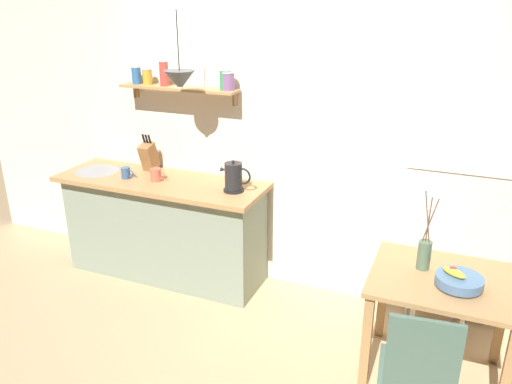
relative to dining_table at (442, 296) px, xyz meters
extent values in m
plane|color=tan|center=(-1.33, 0.17, -0.61)|extent=(14.00, 14.00, 0.00)
cube|color=silver|center=(-1.13, 0.82, 0.74)|extent=(6.80, 0.10, 2.70)
cube|color=white|center=(0.00, 0.76, 0.86)|extent=(0.72, 0.01, 0.60)
cube|color=silver|center=(0.00, 0.77, 0.86)|extent=(0.66, 0.01, 0.54)
cube|color=gray|center=(-2.33, 0.49, -0.18)|extent=(1.74, 0.52, 0.88)
cube|color=tan|center=(-2.33, 0.47, 0.28)|extent=(1.83, 0.63, 0.04)
cylinder|color=#B7BABF|center=(-2.97, 0.45, 0.30)|extent=(0.38, 0.38, 0.01)
cube|color=tan|center=(-2.22, 0.66, 1.05)|extent=(1.05, 0.18, 0.02)
cube|color=#99754C|center=(-2.69, 0.74, 0.99)|extent=(0.02, 0.06, 0.12)
cube|color=#99754C|center=(-1.75, 0.74, 0.99)|extent=(0.02, 0.06, 0.12)
cylinder|color=#3366A3|center=(-2.62, 0.66, 1.13)|extent=(0.08, 0.08, 0.14)
cylinder|color=silver|center=(-2.62, 0.66, 1.20)|extent=(0.08, 0.08, 0.01)
cylinder|color=gold|center=(-2.51, 0.66, 1.12)|extent=(0.08, 0.08, 0.12)
cylinder|color=silver|center=(-2.51, 0.66, 1.19)|extent=(0.08, 0.08, 0.01)
cylinder|color=#BC4238|center=(-2.35, 0.66, 1.16)|extent=(0.07, 0.07, 0.20)
cylinder|color=silver|center=(-2.35, 0.66, 1.26)|extent=(0.08, 0.08, 0.01)
cylinder|color=#388E56|center=(-1.79, 0.66, 1.13)|extent=(0.09, 0.09, 0.15)
cylinder|color=silver|center=(-1.79, 0.66, 1.21)|extent=(0.10, 0.10, 0.01)
cylinder|color=#7F5689|center=(-1.77, 0.66, 1.12)|extent=(0.10, 0.10, 0.13)
cylinder|color=silver|center=(-1.77, 0.66, 1.20)|extent=(0.11, 0.11, 0.01)
cube|color=tan|center=(0.00, 0.00, 0.11)|extent=(0.88, 0.74, 0.03)
cube|color=tan|center=(-0.39, -0.32, -0.26)|extent=(0.06, 0.06, 0.71)
cube|color=tan|center=(0.39, -0.32, -0.26)|extent=(0.06, 0.06, 0.71)
cube|color=tan|center=(-0.39, 0.32, -0.26)|extent=(0.06, 0.06, 0.71)
cube|color=tan|center=(0.39, 0.32, -0.26)|extent=(0.06, 0.06, 0.71)
cube|color=#4C6B5B|center=(-0.08, -0.62, -0.15)|extent=(0.44, 0.47, 0.03)
cube|color=#4C6B5B|center=(-0.06, -0.82, 0.10)|extent=(0.35, 0.06, 0.48)
cylinder|color=#4C6B5B|center=(-0.26, -0.46, -0.39)|extent=(0.03, 0.03, 0.45)
cube|color=white|center=(-0.04, 0.51, -0.16)|extent=(0.47, 0.45, 0.03)
cube|color=white|center=(-0.07, 0.69, 0.08)|extent=(0.35, 0.09, 0.45)
cylinder|color=white|center=(-0.17, 0.32, -0.39)|extent=(0.03, 0.03, 0.45)
cylinder|color=white|center=(0.16, 0.38, -0.39)|extent=(0.03, 0.03, 0.45)
cylinder|color=white|center=(-0.23, 0.64, -0.39)|extent=(0.03, 0.03, 0.45)
cylinder|color=white|center=(0.10, 0.70, -0.39)|extent=(0.03, 0.03, 0.45)
cylinder|color=#51759E|center=(0.08, -0.07, 0.13)|extent=(0.12, 0.12, 0.01)
cylinder|color=#51759E|center=(0.08, -0.07, 0.17)|extent=(0.28, 0.28, 0.06)
ellipsoid|color=yellow|center=(0.04, -0.07, 0.22)|extent=(0.16, 0.13, 0.04)
sphere|color=red|center=(0.04, -0.06, 0.22)|extent=(0.06, 0.06, 0.06)
cylinder|color=#567056|center=(-0.14, 0.07, 0.22)|extent=(0.08, 0.08, 0.19)
cylinder|color=brown|center=(-0.15, 0.07, 0.48)|extent=(0.07, 0.04, 0.33)
cylinder|color=brown|center=(-0.14, 0.08, 0.46)|extent=(0.01, 0.01, 0.29)
cylinder|color=brown|center=(-0.13, 0.07, 0.47)|extent=(0.07, 0.02, 0.29)
cylinder|color=black|center=(-1.64, 0.46, 0.31)|extent=(0.16, 0.16, 0.02)
cylinder|color=#232326|center=(-1.64, 0.46, 0.43)|extent=(0.14, 0.14, 0.22)
sphere|color=black|center=(-1.64, 0.46, 0.55)|extent=(0.02, 0.02, 0.02)
cone|color=#232326|center=(-1.73, 0.46, 0.47)|extent=(0.04, 0.04, 0.04)
torus|color=black|center=(-1.56, 0.46, 0.44)|extent=(0.14, 0.02, 0.14)
cube|color=#9E6B3D|center=(-2.54, 0.64, 0.43)|extent=(0.11, 0.19, 0.26)
cylinder|color=black|center=(-2.57, 0.62, 0.60)|extent=(0.02, 0.04, 0.08)
cylinder|color=black|center=(-2.54, 0.62, 0.60)|extent=(0.02, 0.04, 0.08)
cylinder|color=black|center=(-2.51, 0.62, 0.60)|extent=(0.02, 0.04, 0.08)
cylinder|color=#3D5B89|center=(-2.62, 0.39, 0.35)|extent=(0.08, 0.08, 0.10)
torus|color=#3D5B89|center=(-2.57, 0.39, 0.35)|extent=(0.07, 0.01, 0.07)
cylinder|color=#C6664C|center=(-2.34, 0.43, 0.35)|extent=(0.09, 0.09, 0.11)
torus|color=#C6664C|center=(-2.29, 0.43, 0.36)|extent=(0.07, 0.01, 0.07)
cylinder|color=black|center=(-2.03, 0.38, 1.45)|extent=(0.01, 0.01, 0.43)
cone|color=#4C5156|center=(-2.03, 0.38, 1.16)|extent=(0.23, 0.23, 0.14)
sphere|color=white|center=(-2.03, 0.38, 1.11)|extent=(0.04, 0.04, 0.04)
camera|label=1|loc=(-0.04, -2.94, 1.73)|focal=35.39mm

